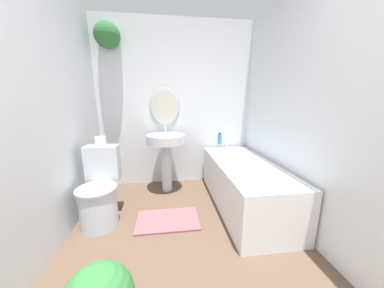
% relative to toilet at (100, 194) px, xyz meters
% --- Properties ---
extents(wall_back, '(2.37, 0.33, 2.40)m').
position_rel_toilet_xyz_m(wall_back, '(0.78, 0.98, 0.96)').
color(wall_back, silver).
rests_on(wall_back, ground_plane).
extents(wall_left, '(0.06, 2.83, 2.40)m').
position_rel_toilet_xyz_m(wall_left, '(-0.29, -0.39, 0.88)').
color(wall_left, silver).
rests_on(wall_left, ground_plane).
extents(wall_right, '(0.06, 2.83, 2.40)m').
position_rel_toilet_xyz_m(wall_right, '(2.02, -0.39, 0.88)').
color(wall_right, silver).
rests_on(wall_right, ground_plane).
extents(toilet, '(0.39, 0.54, 0.79)m').
position_rel_toilet_xyz_m(toilet, '(0.00, 0.00, 0.00)').
color(toilet, silver).
rests_on(toilet, ground_plane).
extents(pedestal_sink, '(0.52, 0.52, 0.92)m').
position_rel_toilet_xyz_m(pedestal_sink, '(0.70, 0.66, 0.31)').
color(pedestal_sink, silver).
rests_on(pedestal_sink, ground_plane).
extents(bathtub, '(0.67, 1.59, 0.63)m').
position_rel_toilet_xyz_m(bathtub, '(1.63, 0.12, -0.03)').
color(bathtub, silver).
rests_on(bathtub, ground_plane).
extents(shampoo_bottle, '(0.06, 0.06, 0.18)m').
position_rel_toilet_xyz_m(shampoo_bottle, '(1.50, 0.80, 0.39)').
color(shampoo_bottle, '#2D84C6').
rests_on(shampoo_bottle, bathtub).
extents(bath_mat, '(0.66, 0.42, 0.02)m').
position_rel_toilet_xyz_m(bath_mat, '(0.70, -0.10, -0.31)').
color(bath_mat, '#934C51').
rests_on(bath_mat, ground_plane).
extents(toilet_paper_roll, '(0.11, 0.11, 0.10)m').
position_rel_toilet_xyz_m(toilet_paper_roll, '(0.00, 0.19, 0.52)').
color(toilet_paper_roll, white).
rests_on(toilet_paper_roll, toilet).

